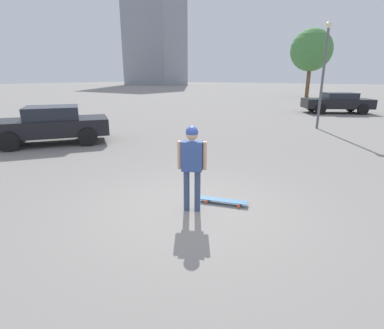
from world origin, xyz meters
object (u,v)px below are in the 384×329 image
at_px(person, 192,159).
at_px(skateboard, 223,201).
at_px(car_parked_near, 51,124).
at_px(car_parked_far, 337,102).

height_order(person, skateboard, person).
bearing_deg(car_parked_near, skateboard, 116.42).
height_order(person, car_parked_far, person).
height_order(skateboard, car_parked_near, car_parked_near).
distance_m(person, car_parked_near, 8.12).
xyz_separation_m(person, car_parked_near, (-1.91, -7.89, -0.29)).
bearing_deg(person, skateboard, 31.50).
bearing_deg(skateboard, person, 43.74).
bearing_deg(car_parked_far, skateboard, 62.77).
xyz_separation_m(skateboard, car_parked_near, (-1.29, -8.24, 0.68)).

